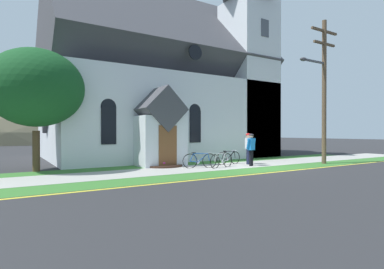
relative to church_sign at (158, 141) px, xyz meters
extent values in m
plane|color=#2B2B2D|center=(3.72, 0.33, -1.30)|extent=(140.00, 140.00, 0.00)
cube|color=#A8A59E|center=(2.72, -2.15, -1.29)|extent=(32.00, 2.56, 0.01)
cube|color=#38722D|center=(2.72, -4.24, -1.29)|extent=(32.00, 1.62, 0.01)
cube|color=#38722D|center=(2.72, -0.11, -1.29)|extent=(24.00, 1.53, 0.01)
cube|color=yellow|center=(2.72, -5.20, -1.29)|extent=(28.00, 0.16, 0.01)
cube|color=silver|center=(2.72, 5.87, 1.36)|extent=(14.80, 10.43, 5.31)
cube|color=#424247|center=(2.72, 5.87, 5.72)|extent=(15.30, 10.62, 10.62)
cube|color=silver|center=(8.48, 2.30, 4.35)|extent=(3.28, 3.28, 11.29)
cube|color=#474C56|center=(8.48, 0.64, 7.70)|extent=(0.70, 0.06, 1.20)
cube|color=silver|center=(0.06, -0.14, 0.00)|extent=(2.40, 1.60, 2.60)
cube|color=#424247|center=(0.06, -0.14, 1.65)|extent=(2.40, 1.80, 2.40)
cube|color=brown|center=(0.06, -0.96, -0.25)|extent=(1.00, 0.06, 2.10)
cube|color=black|center=(-2.46, 0.63, 0.80)|extent=(0.76, 0.06, 1.90)
cone|color=black|center=(-2.46, 0.63, 1.75)|extent=(0.80, 0.06, 0.80)
cube|color=black|center=(2.72, 0.63, 0.80)|extent=(0.76, 0.06, 1.90)
cone|color=black|center=(2.72, 0.63, 1.75)|extent=(0.80, 0.06, 0.80)
cylinder|color=black|center=(2.72, 0.63, 5.21)|extent=(0.90, 0.06, 0.90)
cube|color=slate|center=(-0.73, -0.02, -0.88)|extent=(0.12, 0.12, 0.83)
cube|color=slate|center=(0.73, 0.02, -0.88)|extent=(0.12, 0.12, 0.83)
cube|color=silver|center=(0.00, 0.00, 0.03)|extent=(1.74, 0.12, 1.00)
cube|color=slate|center=(0.00, 0.00, 0.59)|extent=(1.86, 0.17, 0.12)
cube|color=black|center=(0.00, -0.04, 0.15)|extent=(1.39, 0.04, 0.16)
cylinder|color=#382319|center=(0.00, -0.47, -1.25)|extent=(2.08, 2.08, 0.10)
ellipsoid|color=red|center=(0.49, -0.43, -1.08)|extent=(0.36, 0.36, 0.24)
ellipsoid|color=#CC338C|center=(-0.19, 0.28, -1.08)|extent=(0.36, 0.36, 0.24)
ellipsoid|color=#CC338C|center=(-0.16, -0.83, -1.08)|extent=(0.36, 0.36, 0.24)
torus|color=black|center=(2.99, -1.59, -0.96)|extent=(0.71, 0.10, 0.71)
torus|color=black|center=(4.00, -1.50, -0.96)|extent=(0.71, 0.10, 0.71)
cylinder|color=black|center=(3.66, -1.53, -0.79)|extent=(0.55, 0.09, 0.47)
cylinder|color=black|center=(3.54, -1.54, -0.58)|extent=(0.75, 0.11, 0.05)
cylinder|color=black|center=(3.28, -1.57, -0.80)|extent=(0.26, 0.06, 0.44)
cylinder|color=black|center=(3.19, -1.58, -0.98)|extent=(0.41, 0.07, 0.09)
cylinder|color=black|center=(3.08, -1.59, -0.77)|extent=(0.22, 0.06, 0.39)
cylinder|color=black|center=(3.96, -1.50, -0.76)|extent=(0.12, 0.05, 0.40)
ellipsoid|color=black|center=(3.17, -1.58, -0.55)|extent=(0.25, 0.10, 0.05)
cylinder|color=silver|center=(3.92, -1.51, -0.55)|extent=(0.44, 0.07, 0.03)
cylinder|color=silver|center=(3.39, -1.56, -1.01)|extent=(0.18, 0.04, 0.18)
torus|color=black|center=(0.75, -1.96, -0.95)|extent=(0.70, 0.29, 0.73)
torus|color=black|center=(1.67, -2.31, -0.95)|extent=(0.70, 0.29, 0.73)
cylinder|color=#194CA5|center=(1.36, -2.19, -0.79)|extent=(0.52, 0.22, 0.44)
cylinder|color=#194CA5|center=(1.26, -2.15, -0.58)|extent=(0.70, 0.29, 0.05)
cylinder|color=#194CA5|center=(1.01, -2.06, -0.79)|extent=(0.25, 0.12, 0.45)
cylinder|color=#194CA5|center=(0.93, -2.03, -0.97)|extent=(0.39, 0.17, 0.09)
cylinder|color=#194CA5|center=(0.83, -2.00, -0.76)|extent=(0.21, 0.11, 0.39)
cylinder|color=#194CA5|center=(1.63, -2.29, -0.77)|extent=(0.12, 0.07, 0.37)
ellipsoid|color=black|center=(0.91, -2.03, -0.54)|extent=(0.25, 0.16, 0.05)
cylinder|color=silver|center=(1.60, -2.28, -0.57)|extent=(0.42, 0.18, 0.03)
cylinder|color=silver|center=(1.12, -2.10, -1.00)|extent=(0.18, 0.08, 0.18)
torus|color=black|center=(2.71, -2.42, -0.96)|extent=(0.69, 0.19, 0.70)
torus|color=black|center=(1.75, -2.65, -0.96)|extent=(0.69, 0.19, 0.70)
cylinder|color=#B7B7BC|center=(2.08, -2.57, -0.81)|extent=(0.53, 0.16, 0.44)
cylinder|color=#B7B7BC|center=(2.18, -2.55, -0.59)|extent=(0.72, 0.20, 0.06)
cylinder|color=#B7B7BC|center=(2.43, -2.49, -0.79)|extent=(0.25, 0.09, 0.45)
cylinder|color=#B7B7BC|center=(2.52, -2.47, -0.99)|extent=(0.40, 0.13, 0.09)
cylinder|color=#B7B7BC|center=(2.63, -2.44, -0.77)|extent=(0.21, 0.08, 0.40)
cylinder|color=#B7B7BC|center=(1.79, -2.64, -0.78)|extent=(0.12, 0.06, 0.37)
ellipsoid|color=black|center=(2.54, -2.46, -0.55)|extent=(0.25, 0.13, 0.05)
cylinder|color=silver|center=(1.83, -2.63, -0.58)|extent=(0.43, 0.13, 0.03)
cylinder|color=silver|center=(2.33, -2.51, -1.01)|extent=(0.18, 0.06, 0.18)
cylinder|color=black|center=(3.90, -2.85, -0.88)|extent=(0.15, 0.15, 0.83)
cylinder|color=black|center=(4.01, -2.81, -0.88)|extent=(0.15, 0.15, 0.83)
cube|color=blue|center=(3.96, -2.83, -0.16)|extent=(0.51, 0.35, 0.61)
sphere|color=tan|center=(3.96, -2.83, 0.26)|extent=(0.22, 0.22, 0.22)
ellipsoid|color=black|center=(3.96, -2.83, 0.32)|extent=(0.31, 0.33, 0.15)
cylinder|color=blue|center=(3.68, -2.89, -0.13)|extent=(0.09, 0.22, 0.55)
cylinder|color=blue|center=(4.24, -2.76, -0.13)|extent=(0.09, 0.18, 0.56)
cylinder|color=#191E38|center=(4.40, -2.08, -0.87)|extent=(0.15, 0.15, 0.84)
cylinder|color=#191E38|center=(4.35, -2.20, -0.87)|extent=(0.15, 0.15, 0.84)
cube|color=silver|center=(4.37, -2.14, -0.14)|extent=(0.36, 0.51, 0.61)
sphere|color=tan|center=(4.37, -2.14, 0.27)|extent=(0.22, 0.22, 0.22)
ellipsoid|color=red|center=(4.37, -2.14, 0.33)|extent=(0.34, 0.31, 0.15)
cylinder|color=silver|center=(4.51, -1.89, -0.11)|extent=(0.09, 0.09, 0.55)
cylinder|color=silver|center=(4.23, -2.40, -0.11)|extent=(0.09, 0.10, 0.56)
cylinder|color=brown|center=(8.29, -4.07, 2.71)|extent=(0.24, 0.24, 8.02)
cube|color=brown|center=(8.29, -4.07, 6.12)|extent=(2.20, 0.12, 0.12)
cube|color=brown|center=(8.29, -4.07, 5.42)|extent=(1.80, 0.12, 0.12)
cube|color=#4C4C51|center=(7.39, -4.07, 4.32)|extent=(1.80, 0.10, 0.10)
ellipsoid|color=#3F3F44|center=(6.49, -4.07, 4.32)|extent=(0.44, 0.28, 0.20)
cylinder|color=#4C3823|center=(12.71, 6.27, -0.41)|extent=(0.30, 0.30, 1.78)
cone|color=#195623|center=(12.71, 6.27, 3.66)|extent=(3.69, 3.69, 6.36)
cylinder|color=#4C3823|center=(-5.72, 0.67, -0.38)|extent=(0.31, 0.31, 1.83)
ellipsoid|color=#14471E|center=(-5.72, 0.67, 2.44)|extent=(4.14, 4.14, 3.48)
ellipsoid|color=#847A5B|center=(-2.91, 56.75, -1.30)|extent=(98.38, 51.97, 25.72)
camera|label=1|loc=(-7.02, -14.51, 0.45)|focal=28.39mm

